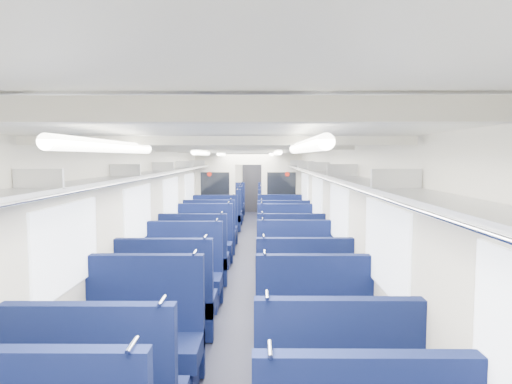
{
  "coord_description": "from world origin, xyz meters",
  "views": [
    {
      "loc": [
        0.29,
        -9.06,
        2.2
      ],
      "look_at": [
        0.2,
        2.84,
        1.27
      ],
      "focal_mm": 31.63,
      "sensor_mm": 36.0,
      "label": 1
    }
  ],
  "objects_px": {
    "seat_8": "(167,306)",
    "seat_16": "(210,237)",
    "seat_20": "(221,218)",
    "bulkhead": "(248,194)",
    "end_door": "(252,187)",
    "seat_19": "(281,229)",
    "seat_26": "(229,206)",
    "seat_15": "(286,247)",
    "seat_11": "(295,278)",
    "seat_23": "(276,213)",
    "seat_12": "(194,262)",
    "seat_10": "(183,281)",
    "seat_21": "(277,218)",
    "seat_7": "(316,347)",
    "seat_22": "(224,214)",
    "seat_24": "(227,209)",
    "seat_27": "(274,206)",
    "seat_6": "(142,346)",
    "seat_25": "(275,209)",
    "seat_18": "(214,230)",
    "seat_13": "(290,261)",
    "seat_9": "(303,304)",
    "seat_14": "(204,247)"
  },
  "relations": [
    {
      "from": "seat_10",
      "to": "seat_24",
      "type": "xyz_separation_m",
      "value": [
        0.0,
        9.01,
        0.0
      ]
    },
    {
      "from": "seat_15",
      "to": "end_door",
      "type": "bearing_deg",
      "value": 95.23
    },
    {
      "from": "seat_6",
      "to": "seat_27",
      "type": "distance_m",
      "value": 12.59
    },
    {
      "from": "seat_7",
      "to": "seat_15",
      "type": "height_order",
      "value": "same"
    },
    {
      "from": "end_door",
      "to": "seat_7",
      "type": "bearing_deg",
      "value": -86.57
    },
    {
      "from": "seat_24",
      "to": "seat_27",
      "type": "xyz_separation_m",
      "value": [
        1.66,
        1.18,
        0.0
      ]
    },
    {
      "from": "seat_11",
      "to": "seat_19",
      "type": "xyz_separation_m",
      "value": [
        0.0,
        4.61,
        0.0
      ]
    },
    {
      "from": "seat_11",
      "to": "seat_23",
      "type": "relative_size",
      "value": 1.0
    },
    {
      "from": "seat_15",
      "to": "seat_20",
      "type": "height_order",
      "value": "same"
    },
    {
      "from": "seat_8",
      "to": "seat_19",
      "type": "bearing_deg",
      "value": 74.16
    },
    {
      "from": "seat_8",
      "to": "seat_26",
      "type": "bearing_deg",
      "value": 90.0
    },
    {
      "from": "seat_8",
      "to": "seat_16",
      "type": "height_order",
      "value": "same"
    },
    {
      "from": "seat_16",
      "to": "seat_14",
      "type": "bearing_deg",
      "value": -90.0
    },
    {
      "from": "seat_9",
      "to": "seat_24",
      "type": "bearing_deg",
      "value": 99.36
    },
    {
      "from": "end_door",
      "to": "seat_19",
      "type": "relative_size",
      "value": 1.56
    },
    {
      "from": "seat_23",
      "to": "seat_24",
      "type": "relative_size",
      "value": 1.0
    },
    {
      "from": "seat_8",
      "to": "seat_22",
      "type": "height_order",
      "value": "same"
    },
    {
      "from": "seat_23",
      "to": "seat_26",
      "type": "height_order",
      "value": "same"
    },
    {
      "from": "seat_20",
      "to": "seat_26",
      "type": "relative_size",
      "value": 1.0
    },
    {
      "from": "bulkhead",
      "to": "seat_9",
      "type": "bearing_deg",
      "value": -82.72
    },
    {
      "from": "seat_7",
      "to": "seat_8",
      "type": "height_order",
      "value": "same"
    },
    {
      "from": "seat_15",
      "to": "seat_18",
      "type": "distance_m",
      "value": 2.69
    },
    {
      "from": "seat_7",
      "to": "seat_26",
      "type": "height_order",
      "value": "same"
    },
    {
      "from": "seat_8",
      "to": "seat_18",
      "type": "bearing_deg",
      "value": 90.0
    },
    {
      "from": "seat_12",
      "to": "seat_11",
      "type": "bearing_deg",
      "value": -32.56
    },
    {
      "from": "seat_6",
      "to": "seat_24",
      "type": "height_order",
      "value": "same"
    },
    {
      "from": "seat_10",
      "to": "seat_21",
      "type": "bearing_deg",
      "value": 76.17
    },
    {
      "from": "seat_19",
      "to": "seat_10",
      "type": "bearing_deg",
      "value": -109.27
    },
    {
      "from": "seat_11",
      "to": "seat_15",
      "type": "height_order",
      "value": "same"
    },
    {
      "from": "seat_20",
      "to": "bulkhead",
      "type": "bearing_deg",
      "value": -58.26
    },
    {
      "from": "seat_8",
      "to": "seat_11",
      "type": "distance_m",
      "value": 2.07
    },
    {
      "from": "seat_25",
      "to": "seat_26",
      "type": "relative_size",
      "value": 1.0
    },
    {
      "from": "seat_23",
      "to": "seat_12",
      "type": "bearing_deg",
      "value": -103.87
    },
    {
      "from": "bulkhead",
      "to": "seat_26",
      "type": "bearing_deg",
      "value": 99.98
    },
    {
      "from": "seat_15",
      "to": "seat_26",
      "type": "xyz_separation_m",
      "value": [
        -1.66,
        7.67,
        0.0
      ]
    },
    {
      "from": "seat_16",
      "to": "seat_27",
      "type": "height_order",
      "value": "same"
    },
    {
      "from": "seat_25",
      "to": "seat_10",
      "type": "bearing_deg",
      "value": -100.37
    },
    {
      "from": "seat_6",
      "to": "seat_10",
      "type": "xyz_separation_m",
      "value": [
        0.0,
        2.29,
        0.0
      ]
    },
    {
      "from": "seat_14",
      "to": "seat_27",
      "type": "bearing_deg",
      "value": 77.8
    },
    {
      "from": "seat_11",
      "to": "seat_19",
      "type": "distance_m",
      "value": 4.61
    },
    {
      "from": "seat_21",
      "to": "seat_24",
      "type": "bearing_deg",
      "value": 126.19
    },
    {
      "from": "seat_10",
      "to": "seat_11",
      "type": "distance_m",
      "value": 1.67
    },
    {
      "from": "seat_7",
      "to": "seat_12",
      "type": "distance_m",
      "value": 3.85
    },
    {
      "from": "seat_18",
      "to": "seat_27",
      "type": "xyz_separation_m",
      "value": [
        1.66,
        5.59,
        0.0
      ]
    },
    {
      "from": "seat_7",
      "to": "seat_27",
      "type": "relative_size",
      "value": 1.0
    },
    {
      "from": "seat_13",
      "to": "seat_20",
      "type": "relative_size",
      "value": 1.0
    },
    {
      "from": "seat_7",
      "to": "seat_10",
      "type": "xyz_separation_m",
      "value": [
        -1.66,
        2.28,
        0.0
      ]
    },
    {
      "from": "seat_13",
      "to": "seat_24",
      "type": "xyz_separation_m",
      "value": [
        -1.66,
        7.79,
        0.0
      ]
    },
    {
      "from": "seat_10",
      "to": "seat_22",
      "type": "height_order",
      "value": "same"
    },
    {
      "from": "seat_6",
      "to": "seat_26",
      "type": "bearing_deg",
      "value": 90.0
    }
  ]
}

